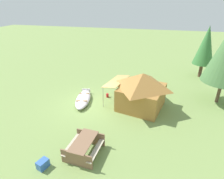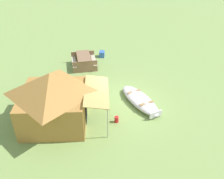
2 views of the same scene
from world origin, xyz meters
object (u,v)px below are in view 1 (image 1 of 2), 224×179
(picnic_table, at_px, (84,146))
(fuel_can, at_px, (107,95))
(pine_tree_back_right, at_px, (206,46))
(cooler_box, at_px, (43,164))
(canvas_cabin_tent, at_px, (142,90))
(beached_rowboat, at_px, (83,99))

(picnic_table, distance_m, fuel_can, 6.02)
(pine_tree_back_right, bearing_deg, cooler_box, -32.25)
(canvas_cabin_tent, distance_m, cooler_box, 7.48)
(beached_rowboat, relative_size, pine_tree_back_right, 0.64)
(beached_rowboat, bearing_deg, pine_tree_back_right, 129.37)
(fuel_can, bearing_deg, beached_rowboat, -54.66)
(picnic_table, bearing_deg, pine_tree_back_right, 150.10)
(beached_rowboat, bearing_deg, fuel_can, 125.34)
(canvas_cabin_tent, xyz_separation_m, pine_tree_back_right, (-7.26, 4.99, 1.75))
(beached_rowboat, xyz_separation_m, fuel_can, (-1.10, 1.56, -0.07))
(canvas_cabin_tent, relative_size, picnic_table, 2.40)
(fuel_can, bearing_deg, canvas_cabin_tent, 73.13)
(canvas_cabin_tent, xyz_separation_m, cooler_box, (6.43, -3.65, -1.11))
(picnic_table, distance_m, cooler_box, 1.97)
(picnic_table, bearing_deg, beached_rowboat, -157.13)
(beached_rowboat, distance_m, picnic_table, 5.31)
(picnic_table, height_order, pine_tree_back_right, pine_tree_back_right)
(fuel_can, relative_size, pine_tree_back_right, 0.06)
(beached_rowboat, distance_m, cooler_box, 6.16)
(pine_tree_back_right, bearing_deg, fuel_can, -49.87)
(canvas_cabin_tent, height_order, cooler_box, canvas_cabin_tent)
(beached_rowboat, relative_size, fuel_can, 10.83)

